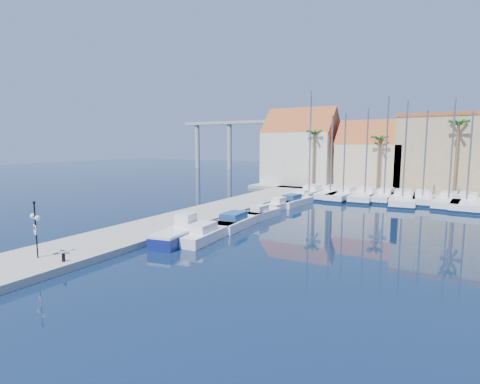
# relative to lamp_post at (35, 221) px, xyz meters

# --- Properties ---
(ground) EXTENTS (260.00, 260.00, 0.00)m
(ground) POSITION_rel_lamp_post_xyz_m (8.86, 3.09, -2.87)
(ground) COLOR black
(ground) RESTS_ON ground
(quay_west) EXTENTS (6.00, 77.00, 0.50)m
(quay_west) POSITION_rel_lamp_post_xyz_m (-0.14, 16.59, -2.62)
(quay_west) COLOR gray
(quay_west) RESTS_ON ground
(shore_north) EXTENTS (54.00, 16.00, 0.50)m
(shore_north) POSITION_rel_lamp_post_xyz_m (18.86, 51.09, -2.62)
(shore_north) COLOR gray
(shore_north) RESTS_ON ground
(lamp_post) EXTENTS (1.19, 0.57, 3.60)m
(lamp_post) POSITION_rel_lamp_post_xyz_m (0.00, 0.00, 0.00)
(lamp_post) COLOR black
(lamp_post) RESTS_ON quay_west
(bollard) EXTENTS (0.21, 0.21, 0.52)m
(bollard) POSITION_rel_lamp_post_xyz_m (2.11, 0.31, -2.11)
(bollard) COLOR black
(bollard) RESTS_ON quay_west
(fishing_boat) EXTENTS (2.87, 6.08, 2.05)m
(fishing_boat) POSITION_rel_lamp_post_xyz_m (4.07, 9.07, -2.19)
(fishing_boat) COLOR navy
(fishing_boat) RESTS_ON ground
(motorboat_west_0) EXTENTS (2.65, 6.96, 1.40)m
(motorboat_west_0) POSITION_rel_lamp_post_xyz_m (5.43, 10.69, -2.36)
(motorboat_west_0) COLOR white
(motorboat_west_0) RESTS_ON ground
(motorboat_west_1) EXTENTS (2.73, 7.42, 1.40)m
(motorboat_west_1) POSITION_rel_lamp_post_xyz_m (5.24, 16.00, -2.36)
(motorboat_west_1) COLOR white
(motorboat_west_1) RESTS_ON ground
(motorboat_west_2) EXTENTS (2.14, 5.26, 1.40)m
(motorboat_west_2) POSITION_rel_lamp_post_xyz_m (5.60, 20.57, -2.36)
(motorboat_west_2) COLOR white
(motorboat_west_2) RESTS_ON ground
(motorboat_west_3) EXTENTS (1.98, 5.16, 1.40)m
(motorboat_west_3) POSITION_rel_lamp_post_xyz_m (5.01, 26.70, -2.36)
(motorboat_west_3) COLOR white
(motorboat_west_3) RESTS_ON ground
(motorboat_west_4) EXTENTS (2.85, 6.93, 1.40)m
(motorboat_west_4) POSITION_rel_lamp_post_xyz_m (5.44, 30.04, -2.36)
(motorboat_west_4) COLOR white
(motorboat_west_4) RESTS_ON ground
(motorboat_west_5) EXTENTS (2.19, 5.54, 1.40)m
(motorboat_west_5) POSITION_rel_lamp_post_xyz_m (5.02, 35.01, -2.36)
(motorboat_west_5) COLOR white
(motorboat_west_5) RESTS_ON ground
(sailboat_0) EXTENTS (3.04, 10.59, 14.91)m
(sailboat_0) POSITION_rel_lamp_post_xyz_m (4.62, 38.62, -2.26)
(sailboat_0) COLOR white
(sailboat_0) RESTS_ON ground
(sailboat_1) EXTENTS (3.13, 10.00, 11.55)m
(sailboat_1) POSITION_rel_lamp_post_xyz_m (7.56, 39.11, -2.29)
(sailboat_1) COLOR white
(sailboat_1) RESTS_ON ground
(sailboat_2) EXTENTS (3.41, 10.20, 11.59)m
(sailboat_2) POSITION_rel_lamp_post_xyz_m (9.54, 38.72, -2.29)
(sailboat_2) COLOR white
(sailboat_2) RESTS_ON ground
(sailboat_3) EXTENTS (2.93, 10.60, 12.29)m
(sailboat_3) POSITION_rel_lamp_post_xyz_m (12.28, 39.46, -2.29)
(sailboat_3) COLOR white
(sailboat_3) RESTS_ON ground
(sailboat_4) EXTENTS (2.84, 9.11, 13.77)m
(sailboat_4) POSITION_rel_lamp_post_xyz_m (14.71, 39.93, -2.24)
(sailboat_4) COLOR white
(sailboat_4) RESTS_ON ground
(sailboat_5) EXTENTS (3.92, 11.44, 12.93)m
(sailboat_5) POSITION_rel_lamp_post_xyz_m (17.09, 38.47, -2.29)
(sailboat_5) COLOR white
(sailboat_5) RESTS_ON ground
(sailboat_6) EXTENTS (2.73, 8.75, 11.77)m
(sailboat_6) POSITION_rel_lamp_post_xyz_m (19.32, 40.05, -2.27)
(sailboat_6) COLOR white
(sailboat_6) RESTS_ON ground
(sailboat_7) EXTENTS (3.72, 10.88, 12.98)m
(sailboat_7) POSITION_rel_lamp_post_xyz_m (22.34, 39.19, -2.29)
(sailboat_7) COLOR white
(sailboat_7) RESTS_ON ground
(sailboat_8) EXTENTS (3.80, 11.76, 11.40)m
(sailboat_8) POSITION_rel_lamp_post_xyz_m (24.22, 39.14, -2.31)
(sailboat_8) COLOR white
(sailboat_8) RESTS_ON ground
(building_0) EXTENTS (12.30, 9.00, 13.50)m
(building_0) POSITION_rel_lamp_post_xyz_m (-1.14, 50.09, 3.66)
(building_0) COLOR beige
(building_0) RESTS_ON shore_north
(building_1) EXTENTS (10.30, 8.00, 11.00)m
(building_1) POSITION_rel_lamp_post_xyz_m (10.86, 50.09, 2.43)
(building_1) COLOR beige
(building_1) RESTS_ON shore_north
(building_2) EXTENTS (14.20, 10.20, 11.50)m
(building_2) POSITION_rel_lamp_post_xyz_m (21.86, 51.09, 3.39)
(building_2) COLOR #9D8960
(building_2) RESTS_ON shore_north
(palm_0) EXTENTS (2.60, 2.60, 10.15)m
(palm_0) POSITION_rel_lamp_post_xyz_m (2.86, 45.09, 6.21)
(palm_0) COLOR brown
(palm_0) RESTS_ON shore_north
(palm_1) EXTENTS (2.60, 2.60, 9.15)m
(palm_1) POSITION_rel_lamp_post_xyz_m (12.86, 45.09, 5.27)
(palm_1) COLOR brown
(palm_1) RESTS_ON shore_north
(palm_2) EXTENTS (2.60, 2.60, 11.15)m
(palm_2) POSITION_rel_lamp_post_xyz_m (22.86, 45.09, 7.15)
(palm_2) COLOR brown
(palm_2) RESTS_ON shore_north
(viaduct) EXTENTS (48.00, 2.20, 14.45)m
(viaduct) POSITION_rel_lamp_post_xyz_m (-30.21, 85.09, 7.38)
(viaduct) COLOR #9E9E99
(viaduct) RESTS_ON ground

